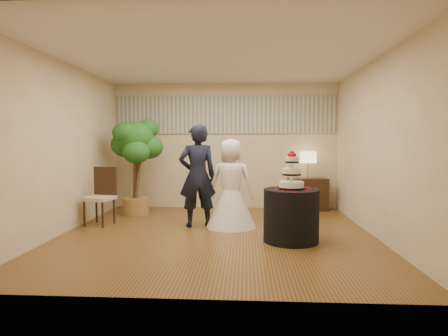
# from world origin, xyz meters

# --- Properties ---
(floor) EXTENTS (5.00, 5.00, 0.00)m
(floor) POSITION_xyz_m (0.00, 0.00, 0.00)
(floor) COLOR brown
(floor) RESTS_ON ground
(ceiling) EXTENTS (5.00, 5.00, 0.00)m
(ceiling) POSITION_xyz_m (0.00, 0.00, 2.80)
(ceiling) COLOR white
(ceiling) RESTS_ON wall_back
(wall_back) EXTENTS (5.00, 0.06, 2.80)m
(wall_back) POSITION_xyz_m (0.00, 2.50, 1.40)
(wall_back) COLOR beige
(wall_back) RESTS_ON ground
(wall_front) EXTENTS (5.00, 0.06, 2.80)m
(wall_front) POSITION_xyz_m (0.00, -2.50, 1.40)
(wall_front) COLOR beige
(wall_front) RESTS_ON ground
(wall_left) EXTENTS (0.06, 5.00, 2.80)m
(wall_left) POSITION_xyz_m (-2.50, 0.00, 1.40)
(wall_left) COLOR beige
(wall_left) RESTS_ON ground
(wall_right) EXTENTS (0.06, 5.00, 2.80)m
(wall_right) POSITION_xyz_m (2.50, 0.00, 1.40)
(wall_right) COLOR beige
(wall_right) RESTS_ON ground
(mural_border) EXTENTS (4.90, 0.02, 0.85)m
(mural_border) POSITION_xyz_m (0.00, 2.48, 2.10)
(mural_border) COLOR #A7A799
(mural_border) RESTS_ON wall_back
(groom) EXTENTS (0.75, 0.60, 1.80)m
(groom) POSITION_xyz_m (-0.38, 0.56, 0.90)
(groom) COLOR black
(groom) RESTS_ON floor
(bride) EXTENTS (0.99, 0.99, 1.55)m
(bride) POSITION_xyz_m (0.21, 0.56, 0.78)
(bride) COLOR white
(bride) RESTS_ON floor
(cake_table) EXTENTS (1.08, 1.08, 0.79)m
(cake_table) POSITION_xyz_m (1.15, -0.35, 0.39)
(cake_table) COLOR black
(cake_table) RESTS_ON floor
(wedding_cake) EXTENTS (0.37, 0.37, 0.57)m
(wedding_cake) POSITION_xyz_m (1.15, -0.35, 1.08)
(wedding_cake) COLOR white
(wedding_cake) RESTS_ON cake_table
(console) EXTENTS (0.87, 0.45, 0.70)m
(console) POSITION_xyz_m (1.82, 2.27, 0.35)
(console) COLOR black
(console) RESTS_ON floor
(table_lamp) EXTENTS (0.30, 0.30, 0.58)m
(table_lamp) POSITION_xyz_m (1.82, 2.27, 0.99)
(table_lamp) COLOR beige
(table_lamp) RESTS_ON console
(ficus_tree) EXTENTS (0.99, 0.99, 2.01)m
(ficus_tree) POSITION_xyz_m (-1.79, 1.60, 1.00)
(ficus_tree) COLOR #22631F
(ficus_tree) RESTS_ON floor
(side_chair) EXTENTS (0.57, 0.58, 1.04)m
(side_chair) POSITION_xyz_m (-2.15, 0.57, 0.52)
(side_chair) COLOR black
(side_chair) RESTS_ON floor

